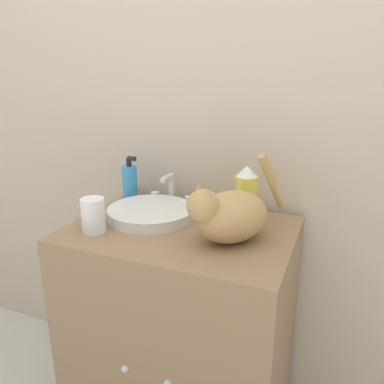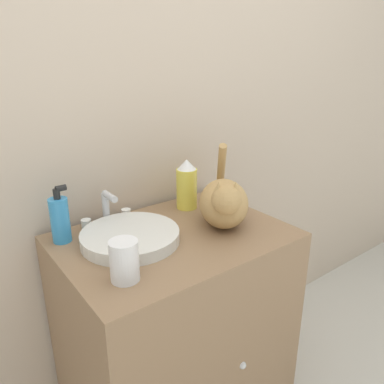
% 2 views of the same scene
% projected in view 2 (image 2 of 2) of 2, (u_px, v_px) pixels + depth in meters
% --- Properties ---
extents(wall_back, '(6.00, 0.05, 2.50)m').
position_uv_depth(wall_back, '(121.00, 86.00, 1.26)').
color(wall_back, '#C6B29E').
rests_on(wall_back, ground_plane).
extents(vanity_cabinet, '(0.71, 0.53, 0.81)m').
position_uv_depth(vanity_cabinet, '(176.00, 338.00, 1.32)').
color(vanity_cabinet, '#8C6B4C').
rests_on(vanity_cabinet, ground_plane).
extents(sink_basin, '(0.30, 0.30, 0.04)m').
position_uv_depth(sink_basin, '(130.00, 237.00, 1.13)').
color(sink_basin, silver).
rests_on(sink_basin, vanity_cabinet).
extents(faucet, '(0.18, 0.09, 0.12)m').
position_uv_depth(faucet, '(107.00, 211.00, 1.23)').
color(faucet, silver).
rests_on(faucet, vanity_cabinet).
extents(cat, '(0.27, 0.32, 0.25)m').
position_uv_depth(cat, '(224.00, 202.00, 1.22)').
color(cat, tan).
rests_on(cat, vanity_cabinet).
extents(soap_bottle, '(0.06, 0.06, 0.18)m').
position_uv_depth(soap_bottle, '(60.00, 219.00, 1.12)').
color(soap_bottle, '#338CCC').
rests_on(soap_bottle, vanity_cabinet).
extents(spray_bottle, '(0.08, 0.08, 0.18)m').
position_uv_depth(spray_bottle, '(187.00, 185.00, 1.36)').
color(spray_bottle, '#EADB4C').
rests_on(spray_bottle, vanity_cabinet).
extents(cup, '(0.07, 0.07, 0.11)m').
position_uv_depth(cup, '(124.00, 261.00, 0.93)').
color(cup, white).
rests_on(cup, vanity_cabinet).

